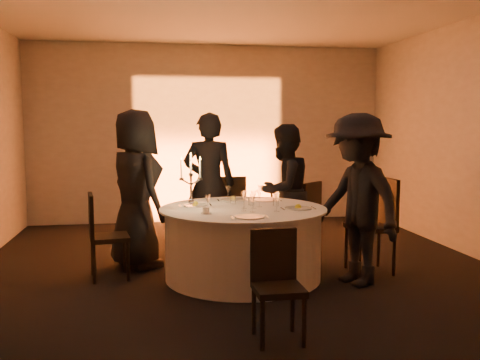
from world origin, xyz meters
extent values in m
plane|color=black|center=(0.00, 0.00, 0.00)|extent=(7.00, 7.00, 0.00)
plane|color=#B4ADA7|center=(0.00, 3.50, 1.50)|extent=(7.00, 0.00, 7.00)
plane|color=#B4ADA7|center=(0.00, -3.50, 1.50)|extent=(7.00, 0.00, 7.00)
cube|color=black|center=(0.00, 3.20, 0.05)|extent=(0.25, 0.12, 0.10)
cylinder|color=black|center=(0.00, 0.00, 0.01)|extent=(0.60, 0.60, 0.03)
cylinder|color=black|center=(0.00, 0.00, 0.38)|extent=(0.20, 0.20, 0.75)
cylinder|color=white|center=(0.00, 0.00, 0.38)|extent=(1.68, 1.68, 0.75)
cylinder|color=white|center=(0.00, 0.00, 0.76)|extent=(1.80, 1.80, 0.02)
cube|color=black|center=(-1.43, 0.22, 0.45)|extent=(0.46, 0.46, 0.05)
cube|color=black|center=(-1.61, 0.19, 0.70)|extent=(0.10, 0.41, 0.47)
cylinder|color=black|center=(-1.23, 0.07, 0.22)|extent=(0.04, 0.04, 0.44)
cylinder|color=black|center=(-1.28, 0.41, 0.22)|extent=(0.04, 0.04, 0.44)
cylinder|color=black|center=(-1.58, 0.02, 0.22)|extent=(0.04, 0.04, 0.44)
cylinder|color=black|center=(-1.63, 0.36, 0.22)|extent=(0.04, 0.04, 0.44)
cube|color=black|center=(0.02, 1.36, 0.48)|extent=(0.44, 0.44, 0.05)
cube|color=black|center=(0.02, 1.16, 0.75)|extent=(0.44, 0.05, 0.50)
cylinder|color=black|center=(0.20, 1.55, 0.23)|extent=(0.04, 0.04, 0.47)
cylinder|color=black|center=(-0.17, 1.54, 0.23)|extent=(0.04, 0.04, 0.47)
cylinder|color=black|center=(0.21, 1.18, 0.23)|extent=(0.04, 0.04, 0.47)
cylinder|color=black|center=(-0.16, 1.17, 0.23)|extent=(0.04, 0.04, 0.47)
cube|color=black|center=(0.92, 1.01, 0.45)|extent=(0.58, 0.58, 0.05)
cube|color=black|center=(1.05, 0.88, 0.70)|extent=(0.33, 0.30, 0.47)
cylinder|color=black|center=(0.93, 1.26, 0.22)|extent=(0.04, 0.04, 0.44)
cylinder|color=black|center=(0.68, 1.03, 0.22)|extent=(0.04, 0.04, 0.44)
cylinder|color=black|center=(1.17, 1.00, 0.22)|extent=(0.04, 0.04, 0.44)
cylinder|color=black|center=(0.91, 0.77, 0.22)|extent=(0.04, 0.04, 0.44)
cube|color=black|center=(1.45, -0.02, 0.51)|extent=(0.47, 0.47, 0.05)
cube|color=black|center=(1.66, -0.02, 0.80)|extent=(0.05, 0.47, 0.53)
cylinder|color=black|center=(1.25, 0.18, 0.25)|extent=(0.04, 0.04, 0.50)
cylinder|color=black|center=(1.25, -0.22, 0.25)|extent=(0.04, 0.04, 0.50)
cylinder|color=black|center=(1.65, 0.18, 0.25)|extent=(0.04, 0.04, 0.50)
cylinder|color=black|center=(1.65, -0.22, 0.25)|extent=(0.04, 0.04, 0.50)
cube|color=black|center=(-0.02, -1.73, 0.41)|extent=(0.38, 0.38, 0.05)
cube|color=black|center=(-0.02, -1.56, 0.64)|extent=(0.37, 0.04, 0.42)
cylinder|color=black|center=(-0.18, -1.89, 0.20)|extent=(0.04, 0.04, 0.40)
cylinder|color=black|center=(0.14, -1.89, 0.20)|extent=(0.04, 0.04, 0.40)
cylinder|color=black|center=(-0.18, -1.57, 0.20)|extent=(0.04, 0.04, 0.40)
cylinder|color=black|center=(0.14, -1.57, 0.20)|extent=(0.04, 0.04, 0.40)
imported|color=black|center=(-1.15, 0.66, 0.92)|extent=(0.95, 1.07, 1.84)
imported|color=black|center=(-0.25, 1.14, 0.91)|extent=(0.74, 0.56, 1.81)
imported|color=black|center=(0.68, 0.89, 0.83)|extent=(1.03, 0.99, 1.67)
imported|color=black|center=(1.13, -0.41, 0.89)|extent=(1.01, 1.31, 1.78)
cylinder|color=white|center=(-0.50, 0.23, 0.78)|extent=(0.27, 0.27, 0.01)
cube|color=silver|center=(-0.67, 0.23, 0.78)|extent=(0.01, 0.17, 0.01)
cube|color=silver|center=(-0.33, 0.23, 0.78)|extent=(0.02, 0.17, 0.01)
sphere|color=yellow|center=(-0.50, 0.23, 0.82)|extent=(0.07, 0.07, 0.07)
cylinder|color=white|center=(-0.03, 0.56, 0.78)|extent=(0.29, 0.29, 0.01)
cube|color=silver|center=(-0.20, 0.56, 0.78)|extent=(0.02, 0.17, 0.01)
cube|color=silver|center=(0.14, 0.56, 0.78)|extent=(0.02, 0.17, 0.01)
sphere|color=yellow|center=(-0.03, 0.56, 0.82)|extent=(0.07, 0.07, 0.07)
cylinder|color=white|center=(0.35, 0.46, 0.78)|extent=(0.28, 0.28, 0.01)
cube|color=silver|center=(0.18, 0.46, 0.78)|extent=(0.02, 0.17, 0.01)
cube|color=silver|center=(0.52, 0.46, 0.78)|extent=(0.01, 0.17, 0.01)
cylinder|color=white|center=(0.56, -0.18, 0.78)|extent=(0.29, 0.29, 0.01)
cube|color=silver|center=(0.39, -0.18, 0.78)|extent=(0.02, 0.17, 0.01)
cube|color=silver|center=(0.73, -0.18, 0.78)|extent=(0.01, 0.17, 0.01)
sphere|color=yellow|center=(0.56, -0.18, 0.82)|extent=(0.07, 0.07, 0.07)
cylinder|color=white|center=(-0.04, -0.62, 0.78)|extent=(0.29, 0.29, 0.01)
cube|color=silver|center=(-0.21, -0.62, 0.78)|extent=(0.02, 0.17, 0.01)
cube|color=silver|center=(0.13, -0.62, 0.78)|extent=(0.02, 0.17, 0.01)
cylinder|color=white|center=(-0.43, -0.31, 0.77)|extent=(0.11, 0.11, 0.01)
cylinder|color=white|center=(-0.43, -0.31, 0.81)|extent=(0.07, 0.07, 0.06)
cylinder|color=white|center=(-0.55, 0.12, 0.78)|extent=(0.12, 0.12, 0.02)
sphere|color=white|center=(-0.55, 0.12, 0.83)|extent=(0.06, 0.06, 0.06)
cylinder|color=white|center=(-0.55, 0.12, 0.96)|extent=(0.02, 0.02, 0.31)
cylinder|color=white|center=(-0.55, 0.12, 1.13)|extent=(0.05, 0.05, 0.03)
cylinder|color=white|center=(-0.55, 0.12, 1.23)|extent=(0.02, 0.02, 0.20)
cone|color=orange|center=(-0.55, 0.12, 1.35)|extent=(0.02, 0.02, 0.03)
cylinder|color=white|center=(-0.60, 0.12, 1.05)|extent=(0.11, 0.02, 0.08)
cylinder|color=white|center=(-0.65, 0.12, 1.08)|extent=(0.05, 0.05, 0.03)
cylinder|color=white|center=(-0.65, 0.12, 1.19)|extent=(0.02, 0.02, 0.20)
cone|color=orange|center=(-0.65, 0.12, 1.31)|extent=(0.02, 0.02, 0.03)
cylinder|color=white|center=(-0.50, 0.12, 1.05)|extent=(0.11, 0.02, 0.08)
cylinder|color=white|center=(-0.45, 0.12, 1.08)|extent=(0.05, 0.05, 0.03)
cylinder|color=white|center=(-0.45, 0.12, 1.19)|extent=(0.02, 0.02, 0.20)
cone|color=orange|center=(-0.45, 0.12, 1.31)|extent=(0.02, 0.02, 0.03)
cylinder|color=white|center=(0.05, -0.31, 0.77)|extent=(0.06, 0.06, 0.01)
cylinder|color=white|center=(0.05, -0.31, 0.83)|extent=(0.01, 0.01, 0.10)
cone|color=white|center=(0.05, -0.31, 0.92)|extent=(0.07, 0.07, 0.09)
cylinder|color=white|center=(0.00, -0.07, 0.77)|extent=(0.06, 0.06, 0.01)
cylinder|color=white|center=(0.00, -0.07, 0.83)|extent=(0.01, 0.01, 0.10)
cone|color=white|center=(0.00, -0.07, 0.92)|extent=(0.07, 0.07, 0.09)
cylinder|color=white|center=(-0.11, 0.40, 0.77)|extent=(0.06, 0.06, 0.01)
cylinder|color=white|center=(-0.11, 0.40, 0.83)|extent=(0.01, 0.01, 0.10)
cone|color=white|center=(-0.11, 0.40, 0.92)|extent=(0.07, 0.07, 0.09)
cylinder|color=white|center=(0.28, 0.45, 0.77)|extent=(0.06, 0.06, 0.01)
cylinder|color=white|center=(0.28, 0.45, 0.83)|extent=(0.01, 0.01, 0.10)
cone|color=white|center=(0.28, 0.45, 0.92)|extent=(0.07, 0.07, 0.09)
cylinder|color=white|center=(0.30, -0.32, 0.77)|extent=(0.06, 0.06, 0.01)
cylinder|color=white|center=(0.30, -0.32, 0.83)|extent=(0.01, 0.01, 0.10)
cone|color=white|center=(0.30, -0.32, 0.92)|extent=(0.07, 0.07, 0.09)
cylinder|color=white|center=(-0.42, -0.33, 0.77)|extent=(0.06, 0.06, 0.01)
cylinder|color=white|center=(-0.42, -0.33, 0.83)|extent=(0.01, 0.01, 0.10)
cone|color=white|center=(-0.42, -0.33, 0.92)|extent=(0.07, 0.07, 0.09)
cylinder|color=white|center=(-0.03, -0.23, 0.77)|extent=(0.06, 0.06, 0.01)
cylinder|color=white|center=(-0.03, -0.23, 0.83)|extent=(0.01, 0.01, 0.10)
cone|color=white|center=(-0.03, -0.23, 0.92)|extent=(0.07, 0.07, 0.09)
cylinder|color=white|center=(0.10, -0.08, 0.77)|extent=(0.06, 0.06, 0.01)
cylinder|color=white|center=(0.10, -0.08, 0.83)|extent=(0.01, 0.01, 0.10)
cone|color=white|center=(0.10, -0.08, 0.92)|extent=(0.07, 0.07, 0.09)
cylinder|color=white|center=(0.18, 0.01, 0.77)|extent=(0.06, 0.06, 0.01)
cylinder|color=white|center=(0.18, 0.01, 0.83)|extent=(0.01, 0.01, 0.10)
cone|color=white|center=(0.18, 0.01, 0.92)|extent=(0.07, 0.07, 0.09)
cylinder|color=white|center=(0.12, 0.17, 0.82)|extent=(0.07, 0.07, 0.09)
cylinder|color=white|center=(-0.06, 0.29, 0.82)|extent=(0.07, 0.07, 0.09)
cylinder|color=white|center=(0.37, 0.04, 0.82)|extent=(0.07, 0.07, 0.09)
camera|label=1|loc=(-0.96, -5.61, 1.67)|focal=40.00mm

